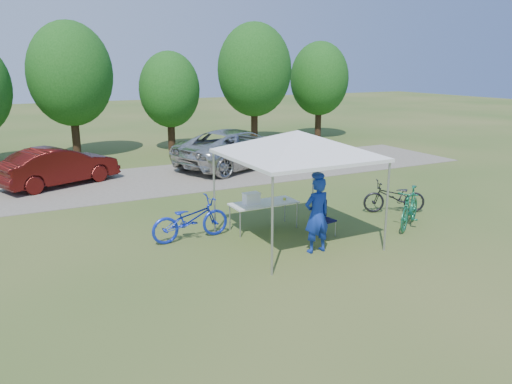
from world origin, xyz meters
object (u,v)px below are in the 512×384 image
at_px(bike_green, 410,208).
at_px(minivan, 239,148).
at_px(folding_table, 264,204).
at_px(cooler, 251,198).
at_px(sedan, 59,166).
at_px(bike_dark, 394,197).
at_px(bike_blue, 190,219).
at_px(cyclist, 317,215).
at_px(folding_chair, 322,216).

height_order(bike_green, minivan, minivan).
height_order(folding_table, cooler, cooler).
distance_m(bike_green, minivan, 9.26).
bearing_deg(cooler, minivan, 66.70).
bearing_deg(cooler, sedan, 116.58).
distance_m(cooler, sedan, 8.49).
xyz_separation_m(cooler, bike_dark, (4.44, -0.45, -0.41)).
bearing_deg(bike_blue, sedan, 13.85).
xyz_separation_m(cyclist, minivan, (2.62, 9.59, -0.07)).
height_order(cyclist, bike_dark, cyclist).
bearing_deg(bike_blue, bike_dark, -97.84).
xyz_separation_m(folding_chair, bike_green, (2.41, -0.56, 0.03)).
bearing_deg(minivan, folding_chair, 148.58).
distance_m(folding_chair, bike_dark, 3.04).
distance_m(folding_chair, bike_blue, 3.31).
bearing_deg(cooler, bike_blue, 175.50).
distance_m(cyclist, minivan, 9.94).
bearing_deg(folding_chair, bike_blue, 149.11).
xyz_separation_m(folding_table, cyclist, (0.29, -2.00, 0.20)).
height_order(cyclist, minivan, cyclist).
relative_size(folding_chair, bike_green, 0.48).
distance_m(bike_green, sedan, 12.00).
distance_m(folding_table, cooler, 0.41).
height_order(folding_chair, bike_dark, bike_dark).
relative_size(bike_blue, bike_green, 1.12).
relative_size(folding_table, sedan, 0.43).
distance_m(cyclist, bike_dark, 4.11).
distance_m(folding_table, bike_blue, 1.99).
relative_size(folding_table, cooler, 4.23).
relative_size(bike_blue, minivan, 0.35).
relative_size(cyclist, bike_blue, 0.89).
relative_size(cyclist, sedan, 0.43).
relative_size(cyclist, bike_dark, 0.99).
distance_m(bike_dark, minivan, 8.13).
xyz_separation_m(folding_table, bike_dark, (4.08, -0.45, -0.21)).
xyz_separation_m(folding_table, sedan, (-4.15, 7.59, 0.02)).
distance_m(bike_dark, sedan, 11.51).
bearing_deg(folding_table, bike_dark, -6.29).
height_order(folding_chair, cyclist, cyclist).
distance_m(folding_chair, sedan, 10.15).
bearing_deg(minivan, cyclist, 145.09).
height_order(folding_table, folding_chair, folding_chair).
bearing_deg(folding_chair, bike_green, -22.44).
bearing_deg(bike_blue, bike_green, -110.31).
height_order(bike_dark, minivan, minivan).
relative_size(cooler, bike_blue, 0.21).
bearing_deg(bike_green, sedan, -173.63).
xyz_separation_m(cooler, bike_green, (3.87, -1.65, -0.34)).
distance_m(bike_blue, bike_green, 5.77).
distance_m(cooler, bike_green, 4.22).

